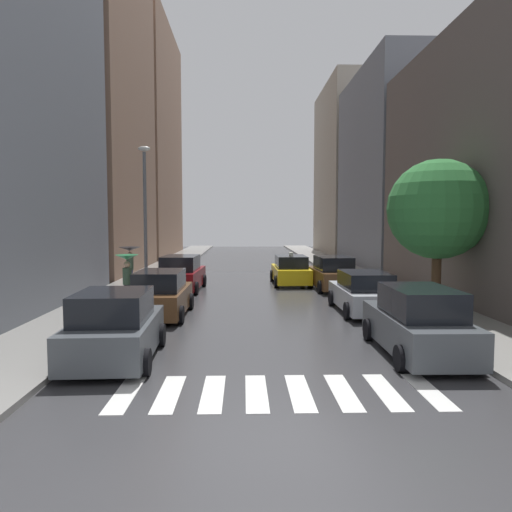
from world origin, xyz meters
The scene contains 19 objects.
ground_plane centered at (0.00, 24.00, -0.02)m, with size 28.00×72.00×0.04m, color #363639.
sidewalk_left centered at (-6.50, 24.00, 0.07)m, with size 3.00×72.00×0.15m, color gray.
sidewalk_right centered at (6.50, 24.00, 0.07)m, with size 3.00×72.00×0.15m, color gray.
crosswalk_stripes centered at (0.00, 2.27, 0.01)m, with size 6.75×2.20×0.01m.
building_left_mid centered at (-11.00, 26.42, 12.34)m, with size 6.00×13.36×24.68m, color #8C6B56.
building_left_far centered at (-11.00, 42.37, 11.55)m, with size 6.00×16.46×23.09m, color #8C6B56.
building_right_mid centered at (11.00, 29.67, 7.46)m, with size 6.00×14.15×14.92m, color slate.
building_right_far centered at (11.00, 44.88, 9.00)m, with size 6.00×14.24×17.99m, color #9E9384.
parked_car_left_nearest centered at (-3.98, 4.66, 0.84)m, with size 2.28×4.08×1.80m.
parked_car_left_second centered at (-3.79, 10.40, 0.80)m, with size 2.10×4.30×1.73m.
parked_car_left_third centered at (-3.90, 17.12, 0.84)m, with size 2.32×4.62×1.80m.
parked_car_right_nearest centered at (3.92, 5.03, 0.85)m, with size 2.05×4.60×1.82m.
parked_car_right_second centered at (3.99, 11.05, 0.75)m, with size 2.15×4.51×1.60m.
parked_car_right_third centered at (3.95, 17.39, 0.81)m, with size 2.25×4.54×1.73m.
taxi_midroad centered at (1.96, 19.49, 0.76)m, with size 2.14×4.38×1.81m.
pedestrian_foreground centered at (-6.70, 17.98, 1.71)m, with size 1.16×1.16×2.05m.
pedestrian_near_tree centered at (-5.41, 11.98, 1.59)m, with size 0.92×0.92×2.05m.
street_tree_right centered at (6.75, 10.83, 4.00)m, with size 3.83×3.83×5.77m.
lamp_post_left centered at (-5.55, 16.45, 4.21)m, with size 0.60×0.28×7.06m.
Camera 1 is at (-0.72, -7.44, 3.55)m, focal length 33.71 mm.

